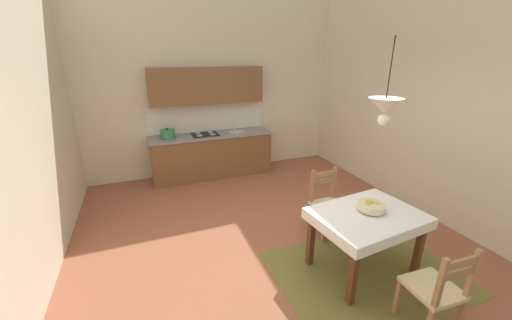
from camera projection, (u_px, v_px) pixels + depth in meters
ground_plane at (278, 253)px, 3.95m from camera, size 5.81×6.89×0.10m
wall_back at (213, 77)px, 6.07m from camera, size 5.81×0.12×3.99m
wall_right at (453, 87)px, 4.17m from camera, size 0.12×6.89×3.99m
area_rug at (366, 273)px, 3.51m from camera, size 2.10×1.60×0.01m
kitchen_cabinetry at (210, 136)px, 6.10m from camera, size 2.45×0.63×2.20m
dining_table at (366, 224)px, 3.39m from camera, size 1.26×0.99×0.75m
dining_chair_kitchen_side at (327, 204)px, 4.20m from camera, size 0.42×0.42×0.93m
dining_chair_camera_side at (436, 290)px, 2.67m from camera, size 0.44×0.44×0.93m
fruit_bowl at (371, 206)px, 3.37m from camera, size 0.30×0.30×0.12m
pendant_lamp at (385, 107)px, 2.79m from camera, size 0.32×0.32×0.80m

